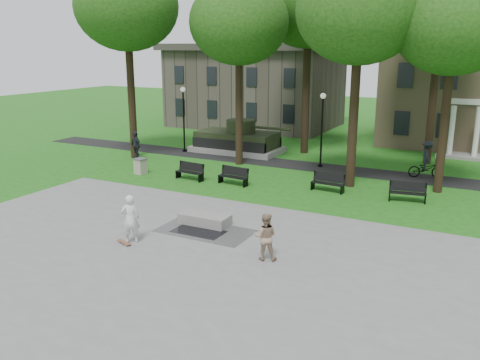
{
  "coord_description": "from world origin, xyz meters",
  "views": [
    {
      "loc": [
        10.65,
        -18.55,
        7.55
      ],
      "look_at": [
        -0.09,
        2.13,
        1.4
      ],
      "focal_mm": 38.0,
      "sensor_mm": 36.0,
      "label": 1
    }
  ],
  "objects_px": {
    "cyclist": "(427,163)",
    "park_bench_0": "(190,171)",
    "friend_watching": "(265,237)",
    "trash_bin": "(140,166)",
    "skateboarder": "(130,219)",
    "concrete_block": "(205,219)"
  },
  "relations": [
    {
      "from": "friend_watching",
      "to": "park_bench_0",
      "type": "distance_m",
      "value": 12.2
    },
    {
      "from": "cyclist",
      "to": "friend_watching",
      "type": "bearing_deg",
      "value": 147.5
    },
    {
      "from": "concrete_block",
      "to": "park_bench_0",
      "type": "height_order",
      "value": "park_bench_0"
    },
    {
      "from": "concrete_block",
      "to": "trash_bin",
      "type": "bearing_deg",
      "value": 143.82
    },
    {
      "from": "friend_watching",
      "to": "skateboarder",
      "type": "bearing_deg",
      "value": -10.4
    },
    {
      "from": "cyclist",
      "to": "concrete_block",
      "type": "bearing_deg",
      "value": 130.77
    },
    {
      "from": "skateboarder",
      "to": "trash_bin",
      "type": "relative_size",
      "value": 2.04
    },
    {
      "from": "friend_watching",
      "to": "trash_bin",
      "type": "height_order",
      "value": "friend_watching"
    },
    {
      "from": "skateboarder",
      "to": "friend_watching",
      "type": "xyz_separation_m",
      "value": [
        5.4,
        0.93,
        -0.1
      ]
    },
    {
      "from": "skateboarder",
      "to": "park_bench_0",
      "type": "bearing_deg",
      "value": -112.56
    },
    {
      "from": "cyclist",
      "to": "trash_bin",
      "type": "height_order",
      "value": "cyclist"
    },
    {
      "from": "concrete_block",
      "to": "cyclist",
      "type": "relative_size",
      "value": 0.99
    },
    {
      "from": "trash_bin",
      "to": "friend_watching",
      "type": "bearing_deg",
      "value": -34.21
    },
    {
      "from": "concrete_block",
      "to": "trash_bin",
      "type": "xyz_separation_m",
      "value": [
        -8.25,
        6.03,
        0.24
      ]
    },
    {
      "from": "cyclist",
      "to": "park_bench_0",
      "type": "xyz_separation_m",
      "value": [
        -12.15,
        -6.82,
        -0.38
      ]
    },
    {
      "from": "cyclist",
      "to": "trash_bin",
      "type": "relative_size",
      "value": 2.31
    },
    {
      "from": "skateboarder",
      "to": "friend_watching",
      "type": "relative_size",
      "value": 1.11
    },
    {
      "from": "skateboarder",
      "to": "cyclist",
      "type": "relative_size",
      "value": 0.88
    },
    {
      "from": "concrete_block",
      "to": "trash_bin",
      "type": "distance_m",
      "value": 10.22
    },
    {
      "from": "concrete_block",
      "to": "skateboarder",
      "type": "bearing_deg",
      "value": -114.83
    },
    {
      "from": "skateboarder",
      "to": "cyclist",
      "type": "distance_m",
      "value": 18.5
    },
    {
      "from": "cyclist",
      "to": "park_bench_0",
      "type": "height_order",
      "value": "cyclist"
    }
  ]
}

